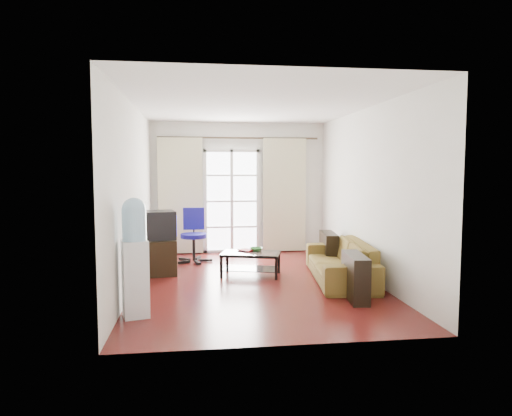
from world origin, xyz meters
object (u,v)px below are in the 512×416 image
(sofa, at_px, (340,261))
(tv_stand, at_px, (159,256))
(task_chair, at_px, (194,246))
(crt_tv, at_px, (159,225))
(coffee_table, at_px, (251,261))
(water_cooler, at_px, (135,255))

(sofa, xyz_separation_m, tv_stand, (-2.86, 0.89, -0.02))
(sofa, distance_m, task_chair, 2.86)
(sofa, relative_size, crt_tv, 3.63)
(task_chair, bearing_deg, tv_stand, -124.03)
(crt_tv, bearing_deg, task_chair, 44.09)
(coffee_table, distance_m, crt_tv, 1.65)
(water_cooler, bearing_deg, crt_tv, 72.56)
(water_cooler, bearing_deg, sofa, 10.63)
(tv_stand, xyz_separation_m, crt_tv, (0.00, -0.02, 0.52))
(crt_tv, height_order, task_chair, crt_tv)
(sofa, xyz_separation_m, water_cooler, (-2.95, -1.42, 0.43))
(tv_stand, xyz_separation_m, task_chair, (0.57, 0.83, 0.01))
(sofa, height_order, tv_stand, sofa)
(coffee_table, bearing_deg, water_cooler, -130.04)
(water_cooler, bearing_deg, coffee_table, 34.84)
(crt_tv, distance_m, water_cooler, 2.30)
(crt_tv, bearing_deg, tv_stand, 80.01)
(sofa, distance_m, crt_tv, 3.03)
(coffee_table, relative_size, water_cooler, 0.75)
(coffee_table, bearing_deg, task_chair, 126.52)
(water_cooler, bearing_deg, task_chair, 62.97)
(task_chair, bearing_deg, coffee_table, -53.04)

